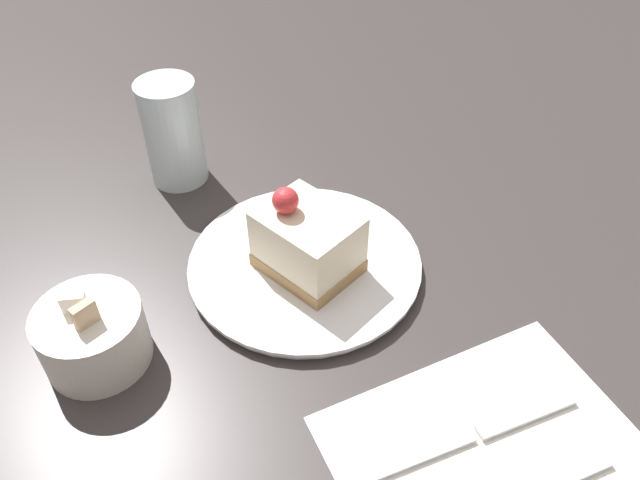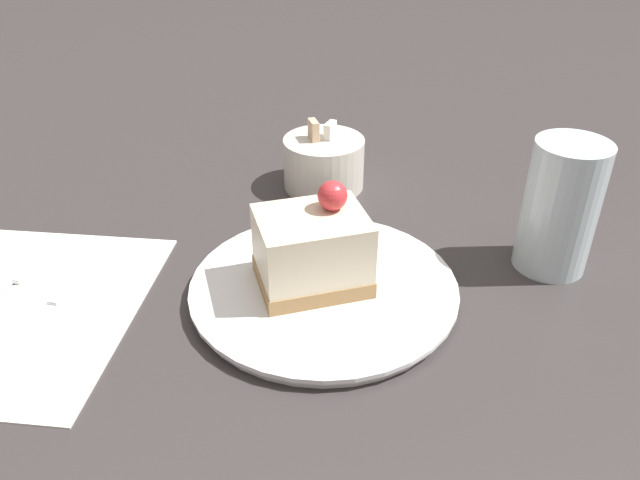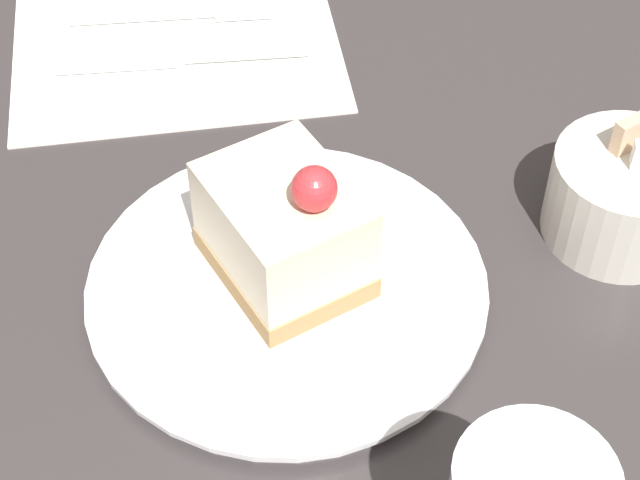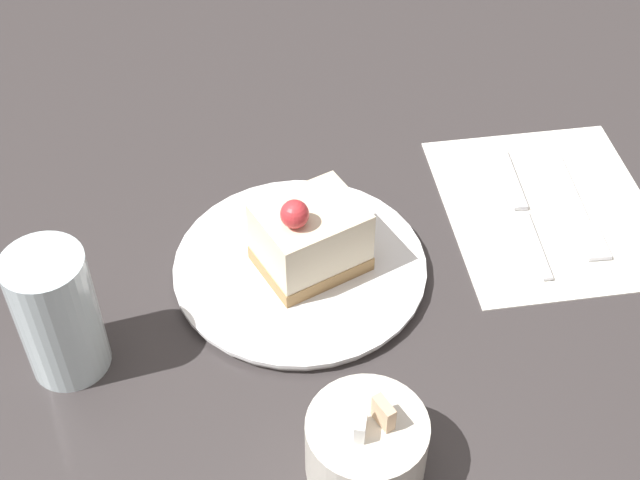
% 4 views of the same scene
% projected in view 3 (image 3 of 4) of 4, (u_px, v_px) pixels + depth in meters
% --- Properties ---
extents(ground_plane, '(4.00, 4.00, 0.00)m').
position_uv_depth(ground_plane, '(331.00, 297.00, 0.62)').
color(ground_plane, '#383333').
extents(plate, '(0.23, 0.23, 0.01)m').
position_uv_depth(plate, '(287.00, 288.00, 0.62)').
color(plate, white).
rests_on(plate, ground_plane).
extents(cake_slice, '(0.11, 0.10, 0.09)m').
position_uv_depth(cake_slice, '(285.00, 229.00, 0.60)').
color(cake_slice, '#AD8451').
rests_on(cake_slice, plate).
extents(napkin, '(0.23, 0.26, 0.00)m').
position_uv_depth(napkin, '(176.00, 40.00, 0.79)').
color(napkin, white).
rests_on(napkin, ground_plane).
extents(fork, '(0.04, 0.15, 0.00)m').
position_uv_depth(fork, '(192.00, 13.00, 0.81)').
color(fork, silver).
rests_on(fork, napkin).
extents(knife, '(0.04, 0.18, 0.00)m').
position_uv_depth(knife, '(154.00, 61.00, 0.77)').
color(knife, silver).
rests_on(knife, napkin).
extents(sugar_bowl, '(0.09, 0.09, 0.08)m').
position_uv_depth(sugar_bowl, '(624.00, 196.00, 0.64)').
color(sugar_bowl, silver).
rests_on(sugar_bowl, ground_plane).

